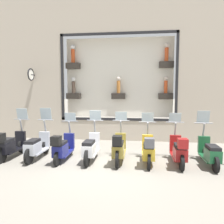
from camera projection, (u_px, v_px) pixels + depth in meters
ground_plane at (108, 164)px, 7.00m from camera, size 120.00×120.00×0.00m
building_facade at (118, 29)px, 10.08m from camera, size 1.21×36.00×10.19m
scooter_green_0 at (210, 153)px, 6.79m from camera, size 1.79×0.61×1.67m
scooter_red_1 at (179, 151)px, 6.84m from camera, size 1.80×0.61×1.58m
scooter_yellow_2 at (148, 150)px, 6.95m from camera, size 1.79×0.60×1.58m
scooter_olive_3 at (119, 148)px, 7.07m from camera, size 1.81×0.60×1.60m
scooter_white_4 at (91, 148)px, 7.25m from camera, size 1.81×0.60×1.64m
scooter_navy_5 at (62, 148)px, 7.29m from camera, size 1.79×0.60×1.54m
scooter_silver_6 at (37, 146)px, 7.48m from camera, size 1.80×0.61×1.71m
scooter_black_7 at (10, 145)px, 7.53m from camera, size 1.81×0.61×1.68m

